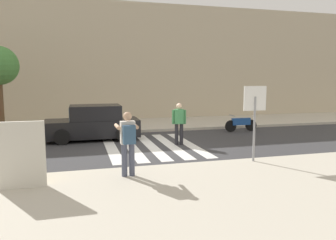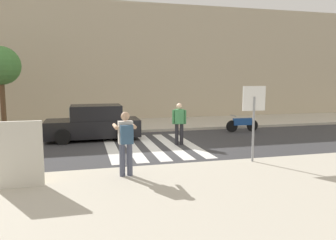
# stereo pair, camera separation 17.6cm
# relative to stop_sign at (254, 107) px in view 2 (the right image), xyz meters

# --- Properties ---
(ground_plane) EXTENTS (120.00, 120.00, 0.00)m
(ground_plane) POSITION_rel_stop_sign_xyz_m (-2.47, 3.54, -1.85)
(ground_plane) COLOR #38383A
(sidewalk_near) EXTENTS (60.00, 6.00, 0.14)m
(sidewalk_near) POSITION_rel_stop_sign_xyz_m (-2.47, -2.66, -1.78)
(sidewalk_near) COLOR beige
(sidewalk_near) RESTS_ON ground
(sidewalk_far) EXTENTS (60.00, 4.80, 0.14)m
(sidewalk_far) POSITION_rel_stop_sign_xyz_m (-2.47, 9.54, -1.78)
(sidewalk_far) COLOR beige
(sidewalk_far) RESTS_ON ground
(building_facade_far) EXTENTS (56.00, 4.00, 7.51)m
(building_facade_far) POSITION_rel_stop_sign_xyz_m (-2.47, 13.94, 1.90)
(building_facade_far) COLOR beige
(building_facade_far) RESTS_ON ground
(crosswalk_stripe_0) EXTENTS (0.44, 5.20, 0.01)m
(crosswalk_stripe_0) POSITION_rel_stop_sign_xyz_m (-4.07, 3.74, -1.85)
(crosswalk_stripe_0) COLOR silver
(crosswalk_stripe_0) RESTS_ON ground
(crosswalk_stripe_1) EXTENTS (0.44, 5.20, 0.01)m
(crosswalk_stripe_1) POSITION_rel_stop_sign_xyz_m (-3.27, 3.74, -1.85)
(crosswalk_stripe_1) COLOR silver
(crosswalk_stripe_1) RESTS_ON ground
(crosswalk_stripe_2) EXTENTS (0.44, 5.20, 0.01)m
(crosswalk_stripe_2) POSITION_rel_stop_sign_xyz_m (-2.47, 3.74, -1.85)
(crosswalk_stripe_2) COLOR silver
(crosswalk_stripe_2) RESTS_ON ground
(crosswalk_stripe_3) EXTENTS (0.44, 5.20, 0.01)m
(crosswalk_stripe_3) POSITION_rel_stop_sign_xyz_m (-1.67, 3.74, -1.85)
(crosswalk_stripe_3) COLOR silver
(crosswalk_stripe_3) RESTS_ON ground
(crosswalk_stripe_4) EXTENTS (0.44, 5.20, 0.01)m
(crosswalk_stripe_4) POSITION_rel_stop_sign_xyz_m (-0.87, 3.74, -1.85)
(crosswalk_stripe_4) COLOR silver
(crosswalk_stripe_4) RESTS_ON ground
(stop_sign) EXTENTS (0.76, 0.08, 2.36)m
(stop_sign) POSITION_rel_stop_sign_xyz_m (0.00, 0.00, 0.00)
(stop_sign) COLOR gray
(stop_sign) RESTS_ON sidewalk_near
(photographer_with_backpack) EXTENTS (0.59, 0.85, 1.72)m
(photographer_with_backpack) POSITION_rel_stop_sign_xyz_m (-4.05, -0.58, -0.69)
(photographer_with_backpack) COLOR #474C60
(photographer_with_backpack) RESTS_ON sidewalk_near
(pedestrian_crossing) EXTENTS (0.57, 0.32, 1.72)m
(pedestrian_crossing) POSITION_rel_stop_sign_xyz_m (-1.30, 3.72, -0.88)
(pedestrian_crossing) COLOR #232328
(pedestrian_crossing) RESTS_ON ground
(parked_car_black) EXTENTS (4.10, 1.92, 1.55)m
(parked_car_black) POSITION_rel_stop_sign_xyz_m (-4.66, 5.84, -1.13)
(parked_car_black) COLOR black
(parked_car_black) RESTS_ON ground
(motorcycle) EXTENTS (1.76, 0.60, 0.87)m
(motorcycle) POSITION_rel_stop_sign_xyz_m (2.82, 6.14, -1.44)
(motorcycle) COLOR black
(motorcycle) RESTS_ON ground
(street_tree_west) EXTENTS (1.87, 1.87, 4.15)m
(street_tree_west) POSITION_rel_stop_sign_xyz_m (-8.91, 8.44, 1.46)
(street_tree_west) COLOR brown
(street_tree_west) RESTS_ON sidewalk_far
(advertising_board) EXTENTS (1.10, 0.11, 1.60)m
(advertising_board) POSITION_rel_stop_sign_xyz_m (-6.62, -0.84, -0.91)
(advertising_board) COLOR beige
(advertising_board) RESTS_ON sidewalk_near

